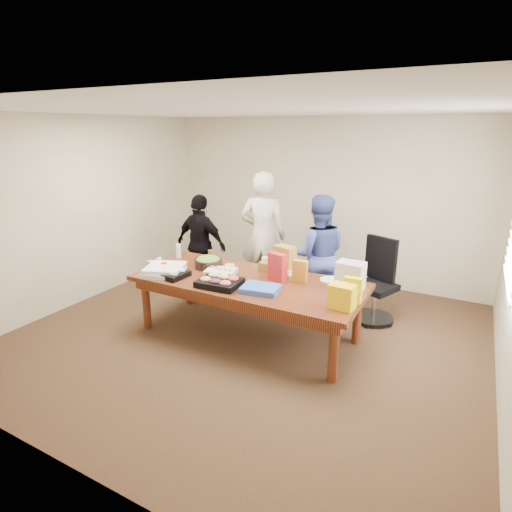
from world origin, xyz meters
The scene contains 36 objects.
floor centered at (0.00, 0.00, -0.01)m, with size 5.50×5.00×0.02m, color #47301E.
ceiling centered at (0.00, 0.00, 2.71)m, with size 5.50×5.00×0.02m, color white.
wall_back centered at (0.00, 2.50, 1.35)m, with size 5.50×0.04×2.70m, color beige.
wall_front centered at (0.00, -2.50, 1.35)m, with size 5.50×0.04×2.70m, color beige.
wall_left centered at (-2.75, 0.00, 1.35)m, with size 0.04×5.00×2.70m, color beige.
conference_table centered at (0.00, 0.00, 0.38)m, with size 2.80×1.20×0.75m, color #4C1C0F.
office_chair centered at (1.29, 1.16, 0.54)m, with size 0.55×0.55×1.08m, color black.
person_center centered at (-0.43, 1.24, 0.96)m, with size 0.70×0.46×1.92m, color beige.
person_right centered at (0.48, 1.11, 0.83)m, with size 0.81×0.63×1.67m, color #38468E.
person_left centered at (-1.35, 0.92, 0.78)m, with size 0.91×0.38×1.56m, color black.
veggie_tray centered at (-0.91, -0.35, 0.78)m, with size 0.42×0.33×0.06m, color black.
fruit_tray centered at (-0.19, -0.33, 0.79)m, with size 0.48×0.38×0.07m, color black.
sheet_cake centered at (-0.39, 0.00, 0.78)m, with size 0.37×0.28×0.06m, color white.
salad_bowl centered at (-0.68, 0.15, 0.81)m, with size 0.36×0.36×0.12m, color black.
chip_bag_blue centered at (0.31, -0.26, 0.78)m, with size 0.41×0.31×0.06m, color blue.
chip_bag_red centered at (0.33, 0.13, 0.92)m, with size 0.24×0.10×0.34m, color red.
chip_bag_yellow centered at (1.30, -0.07, 0.89)m, with size 0.18×0.07×0.28m, color #FFEA03.
chip_bag_orange centered at (0.59, 0.22, 0.89)m, with size 0.17×0.08×0.27m, color #C58221.
mayo_jar centered at (0.00, 0.47, 0.83)m, with size 0.10×0.10×0.15m, color silver.
mustard_bottle centered at (0.27, 0.49, 0.83)m, with size 0.06×0.06×0.16m, color yellow.
dressing_bottle centered at (-0.74, 0.29, 0.85)m, with size 0.06×0.06×0.19m, color brown.
ranch_bottle centered at (-1.30, 0.31, 0.85)m, with size 0.06×0.06×0.19m, color white.
banana_bunch centered at (0.30, 0.34, 0.79)m, with size 0.26×0.15×0.09m, color gold.
bread_loaf centered at (0.13, 0.38, 0.81)m, with size 0.31×0.13×0.12m, color olive.
kraft_bag centered at (0.29, 0.43, 0.93)m, with size 0.27×0.16×0.35m, color olive.
red_cup centered at (-1.09, -0.24, 0.81)m, with size 0.08×0.08×0.11m, color red.
clear_cup_a centered at (-1.30, -0.26, 0.81)m, with size 0.08×0.08×0.11m, color silver.
clear_cup_b centered at (-1.30, -0.10, 0.80)m, with size 0.07×0.07×0.10m, color white.
pizza_box_lower centered at (-1.02, -0.33, 0.78)m, with size 0.45×0.45×0.05m, color silver.
pizza_box_upper centered at (-1.02, -0.31, 0.83)m, with size 0.45×0.45×0.05m, color white.
plate_a centered at (1.06, 0.44, 0.76)m, with size 0.25×0.25×0.01m, color silver.
plate_b centered at (0.90, 0.44, 0.76)m, with size 0.26×0.26×0.02m, color white.
dip_bowl_a centered at (0.51, 0.26, 0.78)m, with size 0.16×0.16×0.06m, color white.
dip_bowl_b centered at (-0.41, 0.24, 0.78)m, with size 0.13×0.13×0.05m, color beige.
grocery_bag_white centered at (1.17, 0.28, 0.91)m, with size 0.30×0.22×0.32m, color silver.
grocery_bag_yellow centered at (1.25, -0.27, 0.88)m, with size 0.25×0.18×0.25m, color yellow.
Camera 1 is at (2.30, -4.06, 2.51)m, focal length 28.80 mm.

